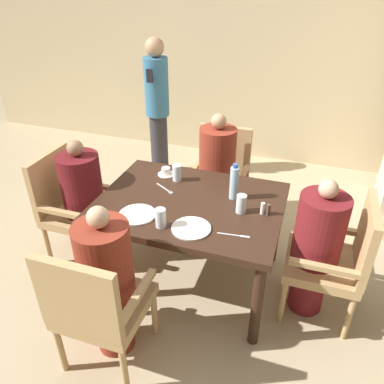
# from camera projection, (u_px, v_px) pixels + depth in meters

# --- Properties ---
(ground_plane) EXTENTS (16.00, 16.00, 0.00)m
(ground_plane) POSITION_uv_depth(u_px,v_px,m) (190.00, 277.00, 3.04)
(ground_plane) COLOR tan
(wall_back) EXTENTS (8.00, 0.06, 2.80)m
(wall_back) POSITION_uv_depth(u_px,v_px,m) (259.00, 45.00, 4.34)
(wall_back) COLOR #C6B289
(wall_back) RESTS_ON ground_plane
(dining_table) EXTENTS (1.31, 0.99, 0.73)m
(dining_table) POSITION_uv_depth(u_px,v_px,m) (190.00, 212.00, 2.71)
(dining_table) COLOR #331E14
(dining_table) RESTS_ON ground_plane
(chair_left_side) EXTENTS (0.49, 0.49, 0.92)m
(chair_left_side) POSITION_uv_depth(u_px,v_px,m) (70.00, 203.00, 3.07)
(chair_left_side) COLOR tan
(chair_left_side) RESTS_ON ground_plane
(diner_in_left_chair) EXTENTS (0.32, 0.32, 1.08)m
(diner_in_left_chair) POSITION_uv_depth(u_px,v_px,m) (84.00, 201.00, 3.00)
(diner_in_left_chair) COLOR #5B1419
(diner_in_left_chair) RESTS_ON ground_plane
(chair_far_side) EXTENTS (0.49, 0.49, 0.92)m
(chair_far_side) POSITION_uv_depth(u_px,v_px,m) (220.00, 174.00, 3.50)
(chair_far_side) COLOR tan
(chair_far_side) RESTS_ON ground_plane
(diner_in_far_chair) EXTENTS (0.32, 0.32, 1.14)m
(diner_in_far_chair) POSITION_uv_depth(u_px,v_px,m) (217.00, 173.00, 3.34)
(diner_in_far_chair) COLOR maroon
(diner_in_far_chair) RESTS_ON ground_plane
(chair_right_side) EXTENTS (0.49, 0.49, 0.92)m
(chair_right_side) POSITION_uv_depth(u_px,v_px,m) (337.00, 257.00, 2.50)
(chair_right_side) COLOR tan
(chair_right_side) RESTS_ON ground_plane
(diner_in_right_chair) EXTENTS (0.32, 0.32, 1.06)m
(diner_in_right_chair) POSITION_uv_depth(u_px,v_px,m) (316.00, 247.00, 2.51)
(diner_in_right_chair) COLOR maroon
(diner_in_right_chair) RESTS_ON ground_plane
(chair_near_corner) EXTENTS (0.49, 0.49, 0.92)m
(chair_near_corner) POSITION_uv_depth(u_px,v_px,m) (97.00, 305.00, 2.14)
(chair_near_corner) COLOR tan
(chair_near_corner) RESTS_ON ground_plane
(diner_in_near_chair) EXTENTS (0.32, 0.32, 1.08)m
(diner_in_near_chair) POSITION_uv_depth(u_px,v_px,m) (108.00, 281.00, 2.22)
(diner_in_near_chair) COLOR maroon
(diner_in_near_chair) RESTS_ON ground_plane
(standing_host) EXTENTS (0.27, 0.30, 1.56)m
(standing_host) POSITION_uv_depth(u_px,v_px,m) (157.00, 106.00, 4.19)
(standing_host) COLOR #2D2D33
(standing_host) RESTS_ON ground_plane
(plate_main_left) EXTENTS (0.25, 0.25, 0.01)m
(plate_main_left) POSITION_uv_depth(u_px,v_px,m) (191.00, 228.00, 2.38)
(plate_main_left) COLOR white
(plate_main_left) RESTS_ON dining_table
(plate_main_right) EXTENTS (0.25, 0.25, 0.01)m
(plate_main_right) POSITION_uv_depth(u_px,v_px,m) (137.00, 214.00, 2.51)
(plate_main_right) COLOR white
(plate_main_right) RESTS_ON dining_table
(teacup_with_saucer) EXTENTS (0.13, 0.13, 0.06)m
(teacup_with_saucer) POSITION_uv_depth(u_px,v_px,m) (166.00, 172.00, 3.00)
(teacup_with_saucer) COLOR white
(teacup_with_saucer) RESTS_ON dining_table
(water_bottle) EXTENTS (0.07, 0.07, 0.27)m
(water_bottle) POSITION_uv_depth(u_px,v_px,m) (234.00, 183.00, 2.64)
(water_bottle) COLOR #A3C6DB
(water_bottle) RESTS_ON dining_table
(glass_tall_near) EXTENTS (0.07, 0.07, 0.13)m
(glass_tall_near) POSITION_uv_depth(u_px,v_px,m) (241.00, 204.00, 2.52)
(glass_tall_near) COLOR silver
(glass_tall_near) RESTS_ON dining_table
(glass_tall_mid) EXTENTS (0.07, 0.07, 0.13)m
(glass_tall_mid) POSITION_uv_depth(u_px,v_px,m) (161.00, 218.00, 2.37)
(glass_tall_mid) COLOR silver
(glass_tall_mid) RESTS_ON dining_table
(glass_tall_far) EXTENTS (0.07, 0.07, 0.13)m
(glass_tall_far) POSITION_uv_depth(u_px,v_px,m) (177.00, 173.00, 2.90)
(glass_tall_far) COLOR silver
(glass_tall_far) RESTS_ON dining_table
(salt_shaker) EXTENTS (0.03, 0.03, 0.09)m
(salt_shaker) POSITION_uv_depth(u_px,v_px,m) (263.00, 208.00, 2.51)
(salt_shaker) COLOR white
(salt_shaker) RESTS_ON dining_table
(pepper_shaker) EXTENTS (0.03, 0.03, 0.08)m
(pepper_shaker) POSITION_uv_depth(u_px,v_px,m) (268.00, 210.00, 2.50)
(pepper_shaker) COLOR #4C3D2D
(pepper_shaker) RESTS_ON dining_table
(fork_beside_plate) EXTENTS (0.17, 0.12, 0.00)m
(fork_beside_plate) POSITION_uv_depth(u_px,v_px,m) (166.00, 189.00, 2.81)
(fork_beside_plate) COLOR silver
(fork_beside_plate) RESTS_ON dining_table
(knife_beside_plate) EXTENTS (0.21, 0.03, 0.00)m
(knife_beside_plate) POSITION_uv_depth(u_px,v_px,m) (235.00, 235.00, 2.32)
(knife_beside_plate) COLOR silver
(knife_beside_plate) RESTS_ON dining_table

